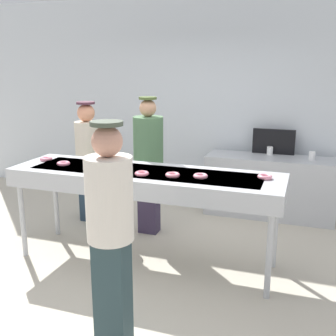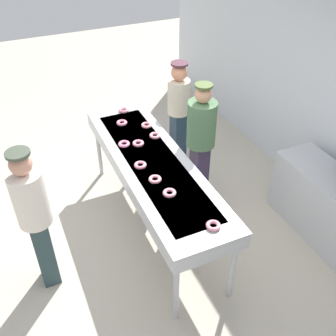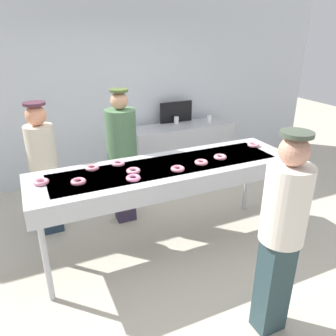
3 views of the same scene
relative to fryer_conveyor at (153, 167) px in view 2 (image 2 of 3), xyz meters
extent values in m
plane|color=beige|center=(0.00, 0.00, -0.92)|extent=(16.00, 16.00, 0.00)
cube|color=silver|center=(0.00, 2.30, 0.61)|extent=(8.00, 0.12, 3.05)
cube|color=#B7BABF|center=(0.00, 0.00, 0.00)|extent=(2.84, 0.79, 0.19)
cube|color=slate|center=(0.00, 0.00, 0.05)|extent=(2.41, 0.56, 0.08)
cylinder|color=#B7BABF|center=(-1.32, -0.32, -0.51)|extent=(0.06, 0.06, 0.82)
cylinder|color=#B7BABF|center=(1.32, -0.32, -0.51)|extent=(0.06, 0.06, 0.82)
cylinder|color=#B7BABF|center=(-1.32, 0.32, -0.51)|extent=(0.06, 0.06, 0.82)
cylinder|color=#B7BABF|center=(1.32, 0.32, -0.51)|extent=(0.06, 0.06, 0.82)
torus|color=pink|center=(-0.38, -0.03, 0.11)|extent=(0.20, 0.20, 0.04)
torus|color=pink|center=(-0.74, 0.22, 0.11)|extent=(0.20, 0.20, 0.04)
torus|color=pink|center=(-0.46, 0.22, 0.11)|extent=(0.18, 0.18, 0.04)
torus|color=pink|center=(1.20, 0.11, 0.11)|extent=(0.17, 0.17, 0.04)
torus|color=pink|center=(-0.44, -0.19, 0.11)|extent=(0.20, 0.20, 0.04)
torus|color=pink|center=(-1.24, 0.08, 0.11)|extent=(0.20, 0.20, 0.04)
torus|color=pink|center=(-0.93, -0.06, 0.11)|extent=(0.17, 0.17, 0.04)
torus|color=pink|center=(0.61, -0.07, 0.11)|extent=(0.15, 0.15, 0.04)
torus|color=pink|center=(0.34, -0.12, 0.11)|extent=(0.18, 0.18, 0.04)
torus|color=pink|center=(0.04, -0.17, 0.11)|extent=(0.18, 0.18, 0.04)
cube|color=#362B45|center=(-0.26, 0.76, -0.48)|extent=(0.24, 0.18, 0.87)
cylinder|color=#4C724C|center=(-0.26, 0.76, 0.25)|extent=(0.36, 0.36, 0.59)
sphere|color=tan|center=(-0.26, 0.76, 0.65)|extent=(0.20, 0.20, 0.20)
cylinder|color=#445528|center=(-0.26, 0.76, 0.77)|extent=(0.21, 0.21, 0.03)
cube|color=#24384B|center=(-1.16, 0.88, -0.49)|extent=(0.24, 0.18, 0.85)
cylinder|color=beige|center=(-1.16, 0.88, 0.18)|extent=(0.32, 0.32, 0.50)
sphere|color=tan|center=(-1.16, 0.88, 0.55)|extent=(0.23, 0.23, 0.23)
cylinder|color=#4D2835|center=(-1.16, 0.88, 0.68)|extent=(0.24, 0.24, 0.03)
cube|color=#283E42|center=(0.31, -1.38, -0.47)|extent=(0.24, 0.18, 0.88)
cylinder|color=silver|center=(0.31, -1.38, 0.26)|extent=(0.33, 0.33, 0.60)
sphere|color=tan|center=(0.31, -1.38, 0.67)|extent=(0.21, 0.21, 0.21)
cylinder|color=#434C3D|center=(0.31, -1.38, 0.79)|extent=(0.22, 0.22, 0.03)
cube|color=#B7BABF|center=(1.11, 1.85, -0.50)|extent=(1.75, 0.55, 0.84)
camera|label=1|loc=(1.56, -3.78, 1.17)|focal=43.99mm
camera|label=2|loc=(3.40, -1.34, 2.74)|focal=42.16mm
camera|label=3|loc=(-1.32, -2.91, 1.42)|focal=35.32mm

